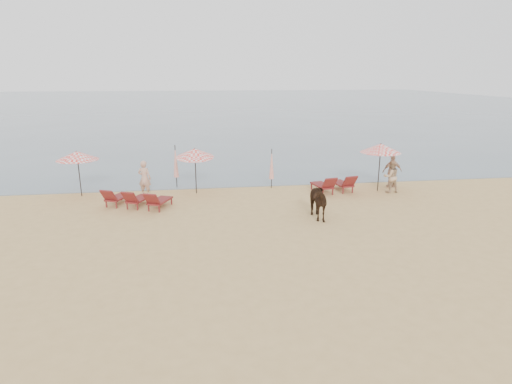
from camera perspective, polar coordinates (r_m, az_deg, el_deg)
The scene contains 13 objects.
ground at distance 14.57m, azimuth 2.77°, elevation -9.42°, with size 120.00×120.00×0.00m, color tan.
sea at distance 93.21m, azimuth -6.57°, elevation 11.66°, with size 160.00×140.00×0.06m, color #51606B.
lounger_cluster_left at distance 20.98m, azimuth -15.67°, elevation -0.83°, with size 3.33×2.71×0.64m.
lounger_cluster_right at distance 23.14m, azimuth 10.38°, elevation 1.08°, with size 2.19×2.13×0.68m.
umbrella_open_left_a at distance 23.53m, azimuth -22.74°, elevation 4.50°, with size 2.08×2.08×2.37m.
umbrella_open_left_b at distance 22.46m, azimuth -8.15°, elevation 5.19°, with size 1.97×2.01×2.51m.
umbrella_open_right at distance 23.61m, azimuth 16.30°, elevation 5.64°, with size 2.13×2.13×2.60m.
umbrella_closed_left at distance 24.04m, azimuth -10.66°, elevation 4.03°, with size 0.29×0.29×2.38m.
umbrella_closed_right at distance 23.45m, azimuth 2.10°, elevation 3.74°, with size 0.27×0.27×2.20m.
cow at distance 18.77m, azimuth 7.84°, elevation -1.10°, with size 0.88×1.94×1.64m, color black.
beachgoer_left at distance 22.76m, azimuth -14.64°, elevation 1.78°, with size 0.68×0.44×1.86m, color tan.
beachgoer_right_a at distance 23.79m, azimuth 17.55°, elevation 1.99°, with size 0.85×0.66×1.74m, color tan.
beachgoer_right_b at distance 24.85m, azimuth 17.71°, elevation 2.66°, with size 1.08×0.45×1.84m, color tan.
Camera 1 is at (-2.53, -12.97, 6.15)m, focal length 30.00 mm.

